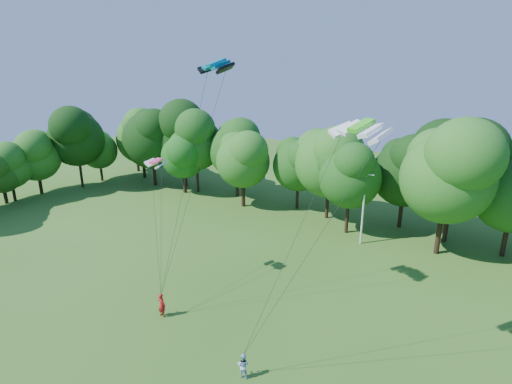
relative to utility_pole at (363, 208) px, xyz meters
The scene contains 8 objects.
utility_pole is the anchor object (origin of this frame).
kite_flyer_left 22.62m from the utility_pole, 108.76° to the right, with size 0.70×0.46×1.90m, color #B31717.
kite_flyer_right 22.83m from the utility_pole, 86.20° to the right, with size 0.78×0.61×1.60m, color #A6CAE7.
kite_teal 22.81m from the utility_pole, 105.07° to the right, with size 3.18×2.17×0.60m.
kite_green 23.12m from the utility_pole, 71.51° to the right, with size 3.39×2.36×0.62m.
kite_pink 21.78m from the utility_pole, 122.38° to the right, with size 2.01×1.07×0.36m.
tree_back_west 28.53m from the utility_pole, behind, with size 7.07×7.07×10.29m.
tree_back_center 10.55m from the utility_pole, 39.38° to the left, with size 10.06×10.06×14.63m.
Camera 1 is at (13.35, -7.00, 17.97)m, focal length 28.00 mm.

